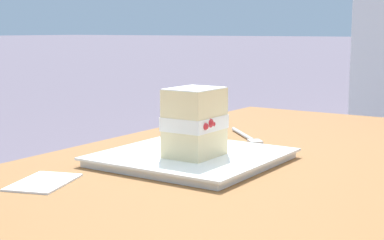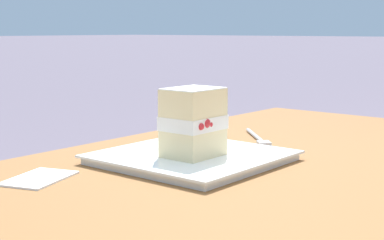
{
  "view_description": "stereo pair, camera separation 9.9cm",
  "coord_description": "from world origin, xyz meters",
  "views": [
    {
      "loc": [
        -0.8,
        -0.26,
        0.96
      ],
      "look_at": [
        0.02,
        0.28,
        0.81
      ],
      "focal_mm": 54.99,
      "sensor_mm": 36.0,
      "label": 1
    },
    {
      "loc": [
        -0.74,
        -0.34,
        0.96
      ],
      "look_at": [
        0.02,
        0.28,
        0.81
      ],
      "focal_mm": 54.99,
      "sensor_mm": 36.0,
      "label": 2
    }
  ],
  "objects": [
    {
      "name": "dessert_fork",
      "position": [
        0.26,
        0.31,
        0.74
      ],
      "size": [
        0.13,
        0.13,
        0.01
      ],
      "color": "silver",
      "rests_on": "patio_table"
    },
    {
      "name": "cake_slice",
      "position": [
        0.0,
        0.26,
        0.81
      ],
      "size": [
        0.09,
        0.09,
        0.11
      ],
      "color": "beige",
      "rests_on": "dessert_plate"
    },
    {
      "name": "dessert_plate",
      "position": [
        0.02,
        0.28,
        0.75
      ],
      "size": [
        0.28,
        0.28,
        0.02
      ],
      "color": "white",
      "rests_on": "patio_table"
    },
    {
      "name": "paper_napkin",
      "position": [
        -0.22,
        0.38,
        0.74
      ],
      "size": [
        0.13,
        0.11,
        0.0
      ],
      "color": "white",
      "rests_on": "patio_table"
    }
  ]
}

